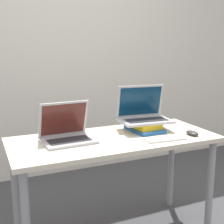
% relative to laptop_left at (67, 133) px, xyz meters
% --- Properties ---
extents(wall_back, '(8.00, 0.05, 2.70)m').
position_rel_laptop_left_xyz_m(wall_back, '(0.32, 1.30, 0.54)').
color(wall_back, silver).
rests_on(wall_back, ground_plane).
extents(desk, '(1.41, 0.61, 0.76)m').
position_rel_laptop_left_xyz_m(desk, '(0.32, -0.06, -0.15)').
color(desk, beige).
rests_on(desk, ground_plane).
extents(laptop_left, '(0.35, 0.27, 0.26)m').
position_rel_laptop_left_xyz_m(laptop_left, '(0.00, 0.00, 0.00)').
color(laptop_left, '#B2B2B7').
rests_on(laptop_left, desk).
extents(book_stack, '(0.22, 0.28, 0.06)m').
position_rel_laptop_left_xyz_m(book_stack, '(0.59, 0.01, -0.02)').
color(book_stack, '#235693').
rests_on(book_stack, desk).
extents(laptop_on_books, '(0.39, 0.28, 0.26)m').
position_rel_laptop_left_xyz_m(laptop_on_books, '(0.60, 0.06, 0.07)').
color(laptop_on_books, '#B2B2B7').
rests_on(laptop_on_books, book_stack).
extents(wireless_keyboard, '(0.29, 0.13, 0.01)m').
position_rel_laptop_left_xyz_m(wireless_keyboard, '(0.61, -0.24, -0.04)').
color(wireless_keyboard, white).
rests_on(wireless_keyboard, desk).
extents(mouse, '(0.06, 0.11, 0.03)m').
position_rel_laptop_left_xyz_m(mouse, '(0.84, -0.22, -0.04)').
color(mouse, '#2D2D2D').
rests_on(mouse, desk).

